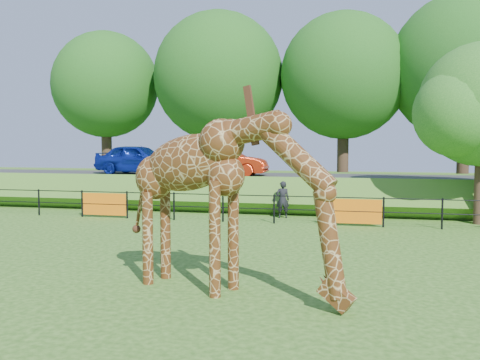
{
  "coord_description": "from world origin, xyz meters",
  "views": [
    {
      "loc": [
        3.27,
        -11.81,
        3.09
      ],
      "look_at": [
        -0.16,
        2.98,
        2.0
      ],
      "focal_mm": 40.0,
      "sensor_mm": 36.0,
      "label": 1
    }
  ],
  "objects_px": {
    "giraffe": "(231,203)",
    "visitor": "(283,200)",
    "car_red": "(227,162)",
    "car_blue": "(138,159)"
  },
  "relations": [
    {
      "from": "giraffe",
      "to": "car_red",
      "type": "bearing_deg",
      "value": 123.77
    },
    {
      "from": "giraffe",
      "to": "car_blue",
      "type": "xyz_separation_m",
      "value": [
        -8.76,
        15.34,
        0.34
      ]
    },
    {
      "from": "giraffe",
      "to": "car_blue",
      "type": "bearing_deg",
      "value": 138.78
    },
    {
      "from": "giraffe",
      "to": "visitor",
      "type": "distance_m",
      "value": 11.09
    },
    {
      "from": "car_blue",
      "to": "car_red",
      "type": "xyz_separation_m",
      "value": [
        4.76,
        -0.1,
        -0.11
      ]
    },
    {
      "from": "giraffe",
      "to": "visitor",
      "type": "relative_size",
      "value": 3.46
    },
    {
      "from": "giraffe",
      "to": "car_blue",
      "type": "distance_m",
      "value": 17.67
    },
    {
      "from": "car_red",
      "to": "visitor",
      "type": "relative_size",
      "value": 2.66
    },
    {
      "from": "car_red",
      "to": "visitor",
      "type": "xyz_separation_m",
      "value": [
        3.41,
        -4.22,
        -1.33
      ]
    },
    {
      "from": "car_red",
      "to": "giraffe",
      "type": "bearing_deg",
      "value": -164.84
    }
  ]
}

